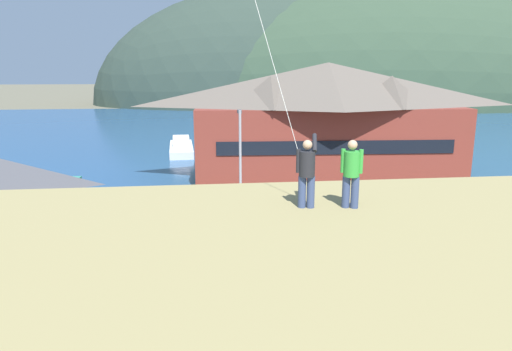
# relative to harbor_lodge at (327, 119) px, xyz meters

# --- Properties ---
(ground_plane) EXTENTS (600.00, 600.00, 0.00)m
(ground_plane) POSITION_rel_harbor_lodge_xyz_m (-8.84, -21.34, -5.44)
(ground_plane) COLOR #66604C
(parking_lot_pad) EXTENTS (40.00, 20.00, 0.10)m
(parking_lot_pad) POSITION_rel_harbor_lodge_xyz_m (-8.84, -16.34, -5.39)
(parking_lot_pad) COLOR gray
(parking_lot_pad) RESTS_ON ground
(bay_water) EXTENTS (360.00, 84.00, 0.03)m
(bay_water) POSITION_rel_harbor_lodge_xyz_m (-8.84, 38.66, -5.43)
(bay_water) COLOR navy
(bay_water) RESTS_ON ground
(far_hill_west_ridge) EXTENTS (108.28, 62.15, 65.87)m
(far_hill_west_ridge) POSITION_rel_harbor_lodge_xyz_m (12.79, 99.12, -5.44)
(far_hill_west_ridge) COLOR #2D3D33
(far_hill_west_ridge) RESTS_ON ground
(far_hill_east_peak) EXTENTS (146.71, 69.51, 67.54)m
(far_hill_east_peak) POSITION_rel_harbor_lodge_xyz_m (51.38, 92.56, -5.44)
(far_hill_east_peak) COLOR #334733
(far_hill_east_peak) RESTS_ON ground
(harbor_lodge) EXTENTS (24.28, 10.21, 10.26)m
(harbor_lodge) POSITION_rel_harbor_lodge_xyz_m (0.00, 0.00, 0.00)
(harbor_lodge) COLOR brown
(harbor_lodge) RESTS_ON ground
(storage_shed_near_lot) EXTENTS (7.62, 4.96, 5.37)m
(storage_shed_near_lot) POSITION_rel_harbor_lodge_xyz_m (-21.08, -15.20, -2.66)
(storage_shed_near_lot) COLOR #338475
(storage_shed_near_lot) RESTS_ON ground
(wharf_dock) EXTENTS (3.20, 14.05, 0.70)m
(wharf_dock) POSITION_rel_harbor_lodge_xyz_m (-9.63, 12.17, -5.09)
(wharf_dock) COLOR #70604C
(wharf_dock) RESTS_ON ground
(moored_boat_wharfside) EXTENTS (3.05, 8.37, 2.16)m
(moored_boat_wharfside) POSITION_rel_harbor_lodge_xyz_m (-13.30, 14.83, -4.72)
(moored_boat_wharfside) COLOR silver
(moored_boat_wharfside) RESTS_ON ground
(parked_car_corner_spot) EXTENTS (4.36, 2.38, 1.82)m
(parked_car_corner_spot) POSITION_rel_harbor_lodge_xyz_m (6.81, -14.19, -4.38)
(parked_car_corner_spot) COLOR slate
(parked_car_corner_spot) RESTS_ON parking_lot_pad
(parked_car_mid_row_near) EXTENTS (4.22, 2.10, 1.82)m
(parked_car_mid_row_near) POSITION_rel_harbor_lodge_xyz_m (-14.18, -15.99, -4.38)
(parked_car_mid_row_near) COLOR #236633
(parked_car_mid_row_near) RESTS_ON parking_lot_pad
(parked_car_front_row_red) EXTENTS (4.32, 2.29, 1.82)m
(parked_car_front_row_red) POSITION_rel_harbor_lodge_xyz_m (-12.41, -21.02, -4.38)
(parked_car_front_row_red) COLOR navy
(parked_car_front_row_red) RESTS_ON parking_lot_pad
(parked_car_mid_row_far) EXTENTS (4.24, 2.14, 1.82)m
(parked_car_mid_row_far) POSITION_rel_harbor_lodge_xyz_m (-1.45, -20.66, -4.38)
(parked_car_mid_row_far) COLOR #236633
(parked_car_mid_row_far) RESTS_ON parking_lot_pad
(parking_light_pole) EXTENTS (0.24, 0.78, 7.13)m
(parking_light_pole) POSITION_rel_harbor_lodge_xyz_m (-8.46, -10.78, -1.24)
(parking_light_pole) COLOR #ADADB2
(parking_light_pole) RESTS_ON parking_lot_pad
(person_kite_flyer) EXTENTS (0.59, 0.62, 1.86)m
(person_kite_flyer) POSITION_rel_harbor_lodge_xyz_m (-8.19, -28.29, 1.78)
(person_kite_flyer) COLOR #384770
(person_kite_flyer) RESTS_ON grassy_hill_foreground
(person_companion) EXTENTS (0.52, 0.40, 1.74)m
(person_companion) POSITION_rel_harbor_lodge_xyz_m (-7.08, -28.43, 1.76)
(person_companion) COLOR #384770
(person_companion) RESTS_ON grassy_hill_foreground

